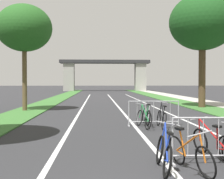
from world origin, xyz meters
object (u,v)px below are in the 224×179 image
crowd_barrier_nearest (219,141)px  bicycle_blue_4 (164,153)px  tree_left_cypress_far (24,28)px  tree_right_oak_near (202,23)px  bicycle_orange_2 (189,154)px  bicycle_black_0 (162,118)px  bicycle_green_5 (144,118)px  bicycle_silver_1 (146,116)px  crowd_barrier_second (154,114)px  bicycle_red_7 (212,144)px

crowd_barrier_nearest → bicycle_blue_4: bearing=-160.2°
tree_left_cypress_far → tree_right_oak_near: bearing=8.7°
bicycle_orange_2 → bicycle_blue_4: 0.52m
bicycle_orange_2 → bicycle_blue_4: bearing=-24.7°
bicycle_black_0 → bicycle_blue_4: (-1.20, -5.75, -0.02)m
bicycle_orange_2 → bicycle_green_5: bicycle_green_5 is taller
crowd_barrier_nearest → bicycle_orange_2: 1.03m
bicycle_silver_1 → bicycle_orange_2: bicycle_orange_2 is taller
crowd_barrier_second → bicycle_black_0: crowd_barrier_second is taller
bicycle_black_0 → bicycle_orange_2: bicycle_black_0 is taller
bicycle_blue_4 → bicycle_orange_2: bearing=-6.4°
bicycle_black_0 → tree_left_cypress_far: bearing=135.6°
tree_left_cypress_far → bicycle_green_5: tree_left_cypress_far is taller
crowd_barrier_nearest → crowd_barrier_second: (-0.37, 5.78, 0.00)m
crowd_barrier_second → bicycle_red_7: (0.39, -5.35, -0.16)m
bicycle_black_0 → bicycle_green_5: bearing=178.6°
bicycle_red_7 → bicycle_green_5: bearing=87.3°
crowd_barrier_nearest → bicycle_green_5: bearing=99.2°
tree_right_oak_near → bicycle_green_5: bearing=-121.6°
tree_right_oak_near → bicycle_black_0: bearing=-118.2°
tree_right_oak_near → bicycle_orange_2: (-5.55, -14.92, -5.65)m
crowd_barrier_second → bicycle_silver_1: (-0.24, 0.47, -0.15)m
bicycle_green_5 → tree_right_oak_near: bearing=48.4°
bicycle_orange_2 → bicycle_silver_1: bearing=-105.9°
bicycle_orange_2 → bicycle_green_5: (-0.01, 5.88, 0.02)m
tree_left_cypress_far → crowd_barrier_second: size_ratio=3.12×
crowd_barrier_second → bicycle_black_0: size_ratio=1.26×
tree_left_cypress_far → bicycle_blue_4: bearing=-65.5°
crowd_barrier_second → bicycle_black_0: (0.22, -0.52, -0.13)m
tree_left_cypress_far → bicycle_green_5: bearing=-48.3°
tree_left_cypress_far → crowd_barrier_second: (6.91, -6.73, -4.67)m
bicycle_orange_2 → crowd_barrier_nearest: bearing=-159.3°
crowd_barrier_nearest → bicycle_black_0: (-0.15, 5.26, -0.13)m
bicycle_blue_4 → bicycle_green_5: size_ratio=0.97×
tree_left_cypress_far → bicycle_silver_1: 10.34m
tree_left_cypress_far → bicycle_blue_4: 15.08m
bicycle_blue_4 → bicycle_silver_1: bearing=88.0°
crowd_barrier_nearest → bicycle_red_7: bearing=86.3°
bicycle_red_7 → tree_right_oak_near: bearing=58.4°
crowd_barrier_second → crowd_barrier_nearest: bearing=-86.4°
bicycle_green_5 → bicycle_red_7: bearing=-89.8°
tree_right_oak_near → bicycle_blue_4: bearing=-112.2°
crowd_barrier_nearest → tree_right_oak_near: bearing=71.8°
tree_right_oak_near → bicycle_blue_4: 16.99m
bicycle_black_0 → bicycle_red_7: bearing=-86.8°
crowd_barrier_nearest → bicycle_silver_1: (-0.60, 6.25, -0.15)m
bicycle_blue_4 → bicycle_red_7: size_ratio=1.01×
crowd_barrier_nearest → bicycle_orange_2: bearing=-145.3°
crowd_barrier_second → bicycle_red_7: size_ratio=1.27×
tree_right_oak_near → crowd_barrier_nearest: 16.06m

